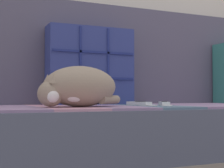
{
  "coord_description": "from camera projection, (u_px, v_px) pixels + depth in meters",
  "views": [
    {
      "loc": [
        -1.03,
        -1.4,
        0.47
      ],
      "look_at": [
        -0.4,
        0.05,
        0.52
      ],
      "focal_mm": 55.0,
      "sensor_mm": 36.0,
      "label": 1
    }
  ],
  "objects": [
    {
      "name": "sleeping_cat",
      "position": [
        78.0,
        87.0,
        1.4
      ],
      "size": [
        0.38,
        0.26,
        0.17
      ],
      "color": "gray",
      "rests_on": "couch"
    },
    {
      "name": "game_remote_far",
      "position": [
        164.0,
        104.0,
        1.6
      ],
      "size": [
        0.12,
        0.2,
        0.02
      ],
      "color": "white",
      "rests_on": "couch"
    },
    {
      "name": "game_remote_near",
      "position": [
        140.0,
        104.0,
        1.61
      ],
      "size": [
        0.07,
        0.21,
        0.02
      ],
      "color": "white",
      "rests_on": "couch"
    },
    {
      "name": "couch",
      "position": [
        176.0,
        145.0,
        1.8
      ],
      "size": [
        2.04,
        0.84,
        0.42
      ],
      "color": "gray",
      "rests_on": "ground_plane"
    },
    {
      "name": "throw_pillow_quilted",
      "position": [
        90.0,
        66.0,
        1.84
      ],
      "size": [
        0.46,
        0.14,
        0.41
      ],
      "color": "navy",
      "rests_on": "couch"
    },
    {
      "name": "sofa_backrest",
      "position": [
        144.0,
        57.0,
        2.14
      ],
      "size": [
        2.0,
        0.14,
        0.57
      ],
      "color": "#514C60",
      "rests_on": "couch"
    }
  ]
}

